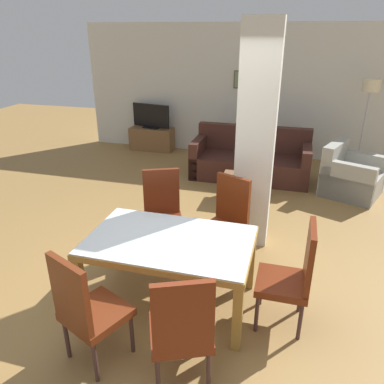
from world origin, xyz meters
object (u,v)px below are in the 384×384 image
(dining_table, at_px, (170,252))
(coffee_table, at_px, (240,188))
(dining_chair_far_left, at_px, (163,211))
(floor_lamp, at_px, (370,95))
(sofa, at_px, (250,161))
(tv_screen, at_px, (151,117))
(armchair, at_px, (350,177))
(dining_chair_far_right, at_px, (227,219))
(dining_chair_near_left, at_px, (86,308))
(tv_stand, at_px, (152,139))
(dining_chair_head_right, at_px, (293,274))
(bottle, at_px, (241,169))
(dining_chair_near_right, at_px, (181,328))

(dining_table, relative_size, coffee_table, 2.64)
(dining_chair_far_left, height_order, floor_lamp, floor_lamp)
(sofa, relative_size, tv_screen, 2.36)
(dining_table, distance_m, armchair, 3.95)
(dining_chair_far_right, distance_m, dining_chair_near_left, 1.94)
(sofa, bearing_deg, tv_stand, -25.39)
(tv_stand, bearing_deg, coffee_table, -42.93)
(dining_table, bearing_deg, tv_screen, 113.12)
(dining_chair_far_right, height_order, floor_lamp, floor_lamp)
(dining_chair_head_right, height_order, floor_lamp, floor_lamp)
(bottle, bearing_deg, dining_table, -95.67)
(floor_lamp, bearing_deg, dining_table, -116.19)
(sofa, bearing_deg, bottle, 87.84)
(dining_chair_far_left, distance_m, coffee_table, 1.94)
(coffee_table, bearing_deg, bottle, 98.24)
(dining_chair_head_right, relative_size, dining_chair_near_left, 1.00)
(dining_table, distance_m, coffee_table, 2.71)
(coffee_table, relative_size, tv_screen, 0.67)
(dining_chair_far_left, distance_m, sofa, 2.96)
(sofa, height_order, floor_lamp, floor_lamp)
(floor_lamp, bearing_deg, dining_chair_near_right, -108.89)
(dining_chair_head_right, bearing_deg, tv_screen, 33.61)
(coffee_table, xyz_separation_m, floor_lamp, (2.00, 2.00, 1.26))
(coffee_table, bearing_deg, tv_stand, 137.07)
(tv_stand, height_order, tv_screen, tv_screen)
(dining_chair_head_right, xyz_separation_m, dining_chair_near_left, (-1.55, -0.89, 0.00))
(dining_chair_far_left, distance_m, armchair, 3.48)
(armchair, distance_m, bottle, 1.84)
(dining_table, bearing_deg, bottle, 84.33)
(dining_chair_near_right, bearing_deg, sofa, 67.43)
(armchair, bearing_deg, sofa, -79.85)
(dining_chair_far_left, height_order, dining_chair_near_right, same)
(tv_screen, bearing_deg, dining_chair_far_right, 132.47)
(dining_chair_near_left, bearing_deg, dining_chair_far_left, 113.65)
(tv_stand, relative_size, floor_lamp, 0.56)
(tv_stand, bearing_deg, bottle, -41.47)
(dining_chair_far_right, xyz_separation_m, armchair, (1.62, 2.51, -0.26))
(bottle, bearing_deg, sofa, 87.84)
(dining_chair_near_right, height_order, armchair, dining_chair_near_right)
(sofa, xyz_separation_m, bottle, (-0.04, -0.95, 0.19))
(dining_chair_far_left, distance_m, tv_screen, 4.35)
(dining_chair_near_right, bearing_deg, dining_chair_head_right, 25.90)
(coffee_table, bearing_deg, floor_lamp, 44.96)
(tv_stand, bearing_deg, dining_chair_near_left, -73.66)
(dining_chair_head_right, xyz_separation_m, tv_screen, (-3.25, 4.89, 0.21))
(dining_chair_near_left, height_order, sofa, dining_chair_near_left)
(dining_chair_head_right, distance_m, floor_lamp, 4.89)
(dining_chair_far_left, distance_m, floor_lamp, 4.73)
(dining_chair_far_left, relative_size, armchair, 0.94)
(dining_chair_far_left, distance_m, dining_chair_near_right, 1.95)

